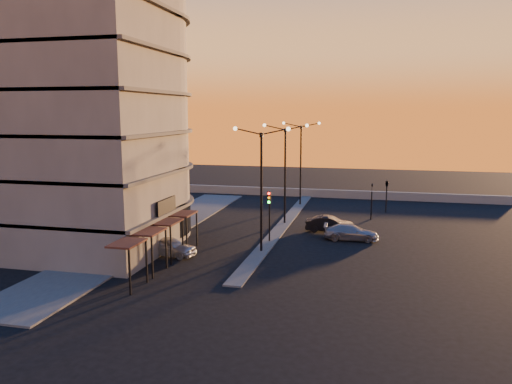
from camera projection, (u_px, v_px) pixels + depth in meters
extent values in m
plane|color=black|center=(261.00, 252.00, 38.03)|extent=(120.00, 120.00, 0.00)
cube|color=#464644|center=(156.00, 232.00, 44.28)|extent=(5.00, 40.00, 0.12)
cube|color=#464644|center=(285.00, 223.00, 47.62)|extent=(1.20, 36.00, 0.12)
cube|color=slate|center=(323.00, 193.00, 62.45)|extent=(44.00, 0.50, 1.00)
cylinder|color=#635F57|center=(102.00, 88.00, 41.20)|extent=(14.00, 14.00, 25.00)
cube|color=#635F57|center=(66.00, 85.00, 36.40)|extent=(14.00, 10.00, 25.00)
cylinder|color=black|center=(108.00, 217.00, 42.92)|extent=(14.16, 14.16, 2.40)
cube|color=black|center=(166.00, 207.00, 37.10)|extent=(0.15, 3.20, 1.20)
cylinder|color=black|center=(261.00, 194.00, 37.31)|extent=(0.18, 0.18, 9.00)
cube|color=black|center=(261.00, 135.00, 36.62)|extent=(0.25, 0.25, 0.35)
sphere|color=#FFE5B2|center=(235.00, 129.00, 37.01)|extent=(0.32, 0.32, 0.32)
sphere|color=#FFE5B2|center=(288.00, 129.00, 36.09)|extent=(0.32, 0.32, 0.32)
cylinder|color=black|center=(285.00, 177.00, 46.92)|extent=(0.18, 0.18, 9.00)
cube|color=black|center=(285.00, 130.00, 46.22)|extent=(0.25, 0.25, 0.35)
sphere|color=#FFE5B2|center=(264.00, 125.00, 46.61)|extent=(0.32, 0.32, 0.32)
sphere|color=#FFE5B2|center=(307.00, 125.00, 45.69)|extent=(0.32, 0.32, 0.32)
cylinder|color=black|center=(301.00, 166.00, 56.52)|extent=(0.18, 0.18, 9.00)
cube|color=black|center=(301.00, 127.00, 55.82)|extent=(0.25, 0.25, 0.35)
sphere|color=#FFE5B2|center=(284.00, 123.00, 56.21)|extent=(0.32, 0.32, 0.32)
sphere|color=#FFE5B2|center=(319.00, 123.00, 55.29)|extent=(0.32, 0.32, 0.32)
cylinder|color=black|center=(269.00, 223.00, 40.65)|extent=(0.12, 0.12, 3.20)
cube|color=black|center=(269.00, 198.00, 40.14)|extent=(0.28, 0.16, 1.00)
sphere|color=#FF0C05|center=(269.00, 194.00, 39.99)|extent=(0.20, 0.20, 0.20)
sphere|color=orange|center=(269.00, 198.00, 40.04)|extent=(0.20, 0.20, 0.20)
sphere|color=#0CFF26|center=(269.00, 202.00, 40.10)|extent=(0.20, 0.20, 0.20)
cylinder|color=black|center=(371.00, 206.00, 49.40)|extent=(0.12, 0.12, 2.80)
imported|color=black|center=(372.00, 188.00, 49.12)|extent=(0.13, 0.16, 0.80)
cylinder|color=black|center=(386.00, 199.00, 52.90)|extent=(0.12, 0.12, 2.80)
imported|color=black|center=(387.00, 183.00, 52.61)|extent=(0.42, 1.99, 0.80)
imported|color=#B4B7BC|center=(169.00, 246.00, 36.99)|extent=(4.34, 2.21, 1.42)
imported|color=black|center=(330.00, 224.00, 44.38)|extent=(4.29, 1.57, 1.40)
imported|color=gray|center=(351.00, 232.00, 41.58)|extent=(4.56, 2.00, 1.30)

